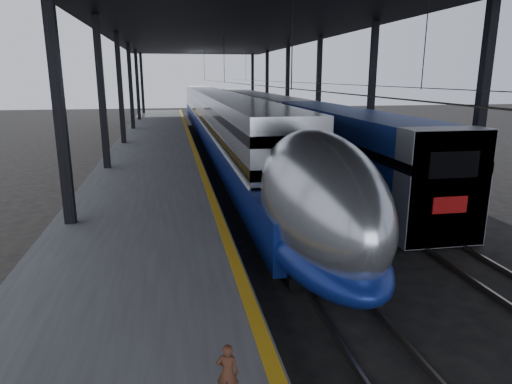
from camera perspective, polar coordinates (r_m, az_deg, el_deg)
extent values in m
plane|color=black|center=(12.67, 0.95, -13.57)|extent=(160.00, 160.00, 0.00)
cube|color=#4C4C4F|center=(31.47, -12.74, 3.98)|extent=(6.00, 80.00, 1.00)
cube|color=orange|center=(31.40, -7.66, 5.12)|extent=(0.30, 80.00, 0.01)
cube|color=slate|center=(31.72, -4.03, 3.61)|extent=(0.08, 80.00, 0.16)
cube|color=slate|center=(31.91, -1.45, 3.70)|extent=(0.08, 80.00, 0.16)
cube|color=slate|center=(32.66, 4.74, 3.90)|extent=(0.08, 80.00, 0.16)
cube|color=slate|center=(33.06, 7.15, 3.97)|extent=(0.08, 80.00, 0.16)
cube|color=black|center=(16.42, -23.25, 8.17)|extent=(0.35, 0.35, 9.00)
cube|color=black|center=(19.95, 26.24, 8.74)|extent=(0.35, 0.35, 9.00)
cube|color=black|center=(26.25, -18.66, 10.42)|extent=(0.35, 0.35, 9.00)
cube|color=black|center=(28.59, 14.18, 10.98)|extent=(0.35, 0.35, 9.00)
cube|color=black|center=(36.18, -16.55, 11.43)|extent=(0.35, 0.35, 9.00)
cube|color=black|center=(37.91, 7.80, 11.97)|extent=(0.35, 0.35, 9.00)
cube|color=black|center=(46.13, -15.35, 11.99)|extent=(0.35, 0.35, 9.00)
cube|color=black|center=(47.50, 3.95, 12.50)|extent=(0.35, 0.35, 9.00)
cube|color=black|center=(56.11, -14.57, 12.35)|extent=(0.35, 0.35, 9.00)
cube|color=black|center=(57.24, 1.38, 12.82)|extent=(0.35, 0.35, 9.00)
cube|color=black|center=(66.09, -14.03, 12.60)|extent=(0.35, 0.35, 9.00)
cube|color=black|center=(67.05, -0.43, 13.03)|extent=(0.35, 0.35, 9.00)
cube|color=black|center=(31.43, -3.14, 20.31)|extent=(18.00, 75.00, 0.45)
cylinder|color=slate|center=(31.27, -2.86, 13.46)|extent=(0.03, 74.00, 0.03)
cylinder|color=slate|center=(32.34, 6.20, 13.43)|extent=(0.03, 74.00, 0.03)
cube|color=#AAADB2|center=(44.56, -5.17, 9.69)|extent=(3.06, 57.00, 4.22)
cube|color=navy|center=(43.20, -4.93, 7.80)|extent=(3.14, 62.00, 1.64)
cube|color=silver|center=(44.60, -5.15, 9.08)|extent=(3.16, 57.00, 0.11)
cube|color=black|center=(44.48, -5.20, 11.25)|extent=(3.10, 57.00, 0.44)
cube|color=black|center=(44.56, -5.17, 9.69)|extent=(3.10, 57.00, 0.44)
ellipsoid|color=#AAADB2|center=(13.90, 7.64, -1.08)|extent=(3.06, 8.40, 4.22)
ellipsoid|color=navy|center=(14.27, 7.48, -5.79)|extent=(3.14, 8.40, 1.79)
ellipsoid|color=black|center=(11.33, 11.85, -0.37)|extent=(1.58, 2.20, 0.95)
cube|color=black|center=(14.58, 7.37, -8.95)|extent=(2.32, 2.60, 0.40)
cube|color=black|center=(35.44, -3.58, 4.93)|extent=(2.32, 2.60, 0.40)
cube|color=navy|center=(24.63, 11.66, 5.14)|extent=(3.00, 18.00, 4.07)
cube|color=gray|center=(17.30, 22.10, 0.59)|extent=(3.05, 1.20, 4.13)
cube|color=black|center=(16.61, 23.53, 3.14)|extent=(1.82, 0.06, 0.91)
cube|color=#A50C0D|center=(16.91, 23.06, -1.49)|extent=(1.29, 0.06, 0.59)
cube|color=gray|center=(42.70, 1.98, 9.16)|extent=(3.00, 18.00, 4.07)
cube|color=gray|center=(61.33, -1.94, 10.70)|extent=(3.00, 18.00, 4.07)
cube|color=black|center=(19.78, 17.89, -3.32)|extent=(2.36, 2.40, 0.36)
cube|color=black|center=(40.02, 2.90, 5.98)|extent=(2.36, 2.40, 0.36)
imported|color=#452417|center=(7.57, -3.59, -21.59)|extent=(0.40, 0.32, 0.97)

